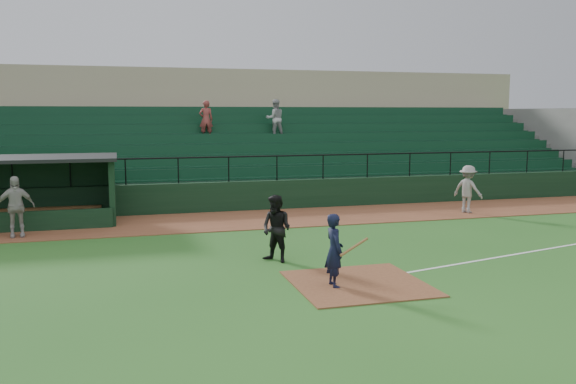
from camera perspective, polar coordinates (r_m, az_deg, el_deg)
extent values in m
plane|color=#275E1E|center=(15.13, 5.21, -7.63)|extent=(90.00, 90.00, 0.00)
cube|color=brown|center=(22.60, -2.07, -2.54)|extent=(40.00, 4.00, 0.03)
cube|color=brown|center=(14.23, 6.67, -8.57)|extent=(3.00, 3.00, 0.03)
cube|color=black|center=(24.63, -3.30, -0.34)|extent=(36.00, 0.35, 1.20)
cylinder|color=black|center=(24.47, -3.32, 3.37)|extent=(36.00, 0.06, 0.06)
cube|color=slate|center=(29.29, -5.40, 3.24)|extent=(36.00, 9.00, 3.60)
cube|color=#103B22|center=(28.77, -5.23, 4.06)|extent=(34.56, 8.00, 4.05)
cube|color=slate|center=(37.06, 23.19, 4.01)|extent=(0.35, 9.50, 4.20)
cube|color=tan|center=(35.63, -7.33, 6.20)|extent=(38.00, 3.00, 6.40)
cube|color=slate|center=(33.65, -6.84, 6.99)|extent=(36.00, 2.00, 0.20)
imported|color=#ADADAD|center=(30.51, -1.23, 6.94)|extent=(0.94, 0.73, 1.93)
imported|color=#953B36|center=(29.83, -7.74, 6.79)|extent=(0.68, 0.44, 1.85)
cube|color=black|center=(22.90, -16.25, 0.17)|extent=(0.20, 2.60, 2.30)
imported|color=black|center=(13.75, 4.39, -5.53)|extent=(0.42, 0.63, 1.69)
cylinder|color=olive|center=(13.68, 6.26, -5.17)|extent=(0.79, 0.34, 0.35)
imported|color=black|center=(16.00, -1.09, -3.49)|extent=(1.08, 1.10, 1.79)
imported|color=gray|center=(24.80, 16.62, 0.26)|extent=(1.19, 1.39, 1.87)
imported|color=#A8A39D|center=(20.93, -24.35, -1.26)|extent=(1.20, 0.63, 1.94)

